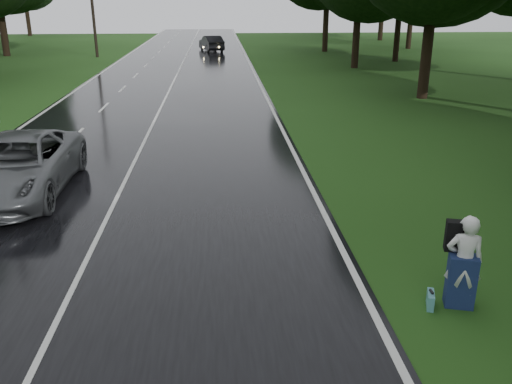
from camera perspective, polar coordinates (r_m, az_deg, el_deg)
ground at (r=10.72m, az=-20.22°, el=-12.69°), size 160.00×160.00×0.00m
road at (r=29.33m, az=-9.99°, el=8.86°), size 12.00×140.00×0.04m
lane_center at (r=29.33m, az=-10.00°, el=8.90°), size 0.12×140.00×0.01m
grey_car at (r=17.23m, az=-24.00°, el=2.54°), size 2.88×6.20×1.72m
far_car at (r=59.22m, az=-4.76°, el=15.42°), size 2.83×5.09×1.59m
hitchhiker at (r=10.84m, az=21.04°, el=-7.18°), size 0.77×0.73×1.86m
suitcase at (r=10.93m, az=17.98°, el=-10.80°), size 0.25×0.44×0.30m
utility_pole_far at (r=55.64m, az=-16.45°, el=13.54°), size 1.80×0.28×10.72m
tree_left_f at (r=59.78m, az=-24.85°, el=12.94°), size 9.68×9.68×15.13m
tree_right_d at (r=33.05m, az=17.15°, el=9.49°), size 9.95×9.95×15.55m
tree_right_e at (r=46.04m, az=10.37°, el=12.81°), size 9.00×9.00×14.06m
tree_right_f at (r=59.44m, az=7.28°, el=14.55°), size 10.26×10.26×16.03m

